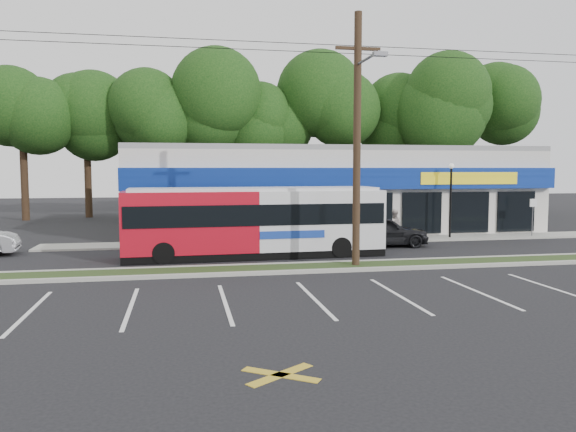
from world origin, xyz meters
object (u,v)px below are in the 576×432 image
at_px(utility_pole, 354,131).
at_px(sign_post, 533,210).
at_px(metrobus, 255,220).
at_px(pedestrian_a, 306,231).
at_px(car_dark, 381,231).
at_px(lamp_post, 451,192).
at_px(pedestrian_b, 394,227).

relative_size(utility_pole, sign_post, 22.47).
height_order(utility_pole, sign_post, utility_pole).
distance_m(metrobus, pedestrian_a, 3.16).
bearing_deg(metrobus, car_dark, 15.83).
relative_size(lamp_post, metrobus, 0.36).
distance_m(lamp_post, metrobus, 12.40).
bearing_deg(utility_pole, sign_post, 30.15).
height_order(sign_post, car_dark, sign_post).
height_order(utility_pole, lamp_post, utility_pole).
height_order(lamp_post, pedestrian_a, lamp_post).
bearing_deg(pedestrian_b, pedestrian_a, 21.76).
xyz_separation_m(utility_pole, lamp_post, (8.17, 7.87, -2.74)).
xyz_separation_m(lamp_post, metrobus, (-11.59, -4.30, -1.02)).
xyz_separation_m(sign_post, pedestrian_a, (-13.90, -2.57, -0.60)).
distance_m(utility_pole, sign_post, 15.71).
bearing_deg(sign_post, utility_pole, -149.85).
bearing_deg(utility_pole, metrobus, 133.76).
bearing_deg(lamp_post, pedestrian_b, -161.21).
height_order(sign_post, pedestrian_a, sign_post).
bearing_deg(pedestrian_a, metrobus, 12.75).
bearing_deg(car_dark, utility_pole, 153.60).
height_order(metrobus, pedestrian_b, metrobus).
bearing_deg(car_dark, pedestrian_b, -47.28).
distance_m(sign_post, pedestrian_b, 8.93).
bearing_deg(metrobus, pedestrian_b, 19.19).
bearing_deg(pedestrian_a, sign_post, 174.07).
relative_size(metrobus, car_dark, 2.46).
bearing_deg(car_dark, metrobus, 111.28).
relative_size(sign_post, metrobus, 0.19).
xyz_separation_m(metrobus, pedestrian_b, (7.75, 2.99, -0.74)).
xyz_separation_m(car_dark, pedestrian_a, (-4.03, -0.65, 0.15)).
relative_size(sign_post, pedestrian_b, 1.23).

